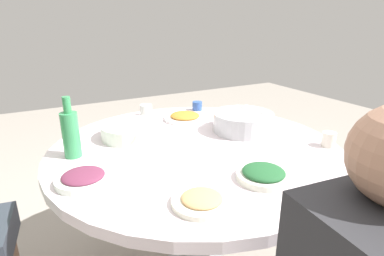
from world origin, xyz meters
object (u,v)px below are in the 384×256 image
at_px(rice_bowl, 243,122).
at_px(tea_cup_near, 146,111).
at_px(green_bottle, 71,133).
at_px(soup_bowl, 131,131).
at_px(dish_shrimp, 202,200).
at_px(dish_greens, 263,174).
at_px(tea_cup_far, 197,106).
at_px(dish_tofu_braise, 185,117).
at_px(tea_cup_side, 329,139).
at_px(round_dining_table, 196,169).
at_px(dish_eggplant, 83,178).

relative_size(rice_bowl, tea_cup_near, 4.30).
bearing_deg(green_bottle, soup_bowl, -160.17).
bearing_deg(dish_shrimp, tea_cup_near, -100.07).
height_order(dish_greens, tea_cup_far, tea_cup_far).
height_order(dish_greens, dish_tofu_braise, dish_greens).
relative_size(dish_greens, tea_cup_side, 2.87).
xyz_separation_m(rice_bowl, dish_tofu_braise, (0.18, -0.31, -0.04)).
xyz_separation_m(dish_tofu_braise, green_bottle, (0.65, 0.23, 0.09)).
height_order(round_dining_table, dish_greens, dish_greens).
xyz_separation_m(round_dining_table, soup_bowl, (0.23, -0.25, 0.15)).
distance_m(rice_bowl, dish_tofu_braise, 0.36).
bearing_deg(round_dining_table, rice_bowl, -169.03).
xyz_separation_m(round_dining_table, tea_cup_far, (-0.29, -0.52, 0.15)).
distance_m(rice_bowl, tea_cup_side, 0.42).
bearing_deg(round_dining_table, dish_tofu_braise, -109.65).
bearing_deg(dish_greens, dish_shrimp, 7.19).
bearing_deg(soup_bowl, dish_eggplant, 50.75).
xyz_separation_m(tea_cup_near, tea_cup_far, (-0.34, 0.03, -0.01)).
height_order(rice_bowl, tea_cup_side, rice_bowl).
xyz_separation_m(green_bottle, tea_cup_side, (-1.05, 0.44, -0.07)).
bearing_deg(green_bottle, tea_cup_far, -155.23).
xyz_separation_m(dish_eggplant, dish_shrimp, (-0.31, 0.32, -0.00)).
bearing_deg(dish_shrimp, soup_bowl, -88.97).
distance_m(tea_cup_near, tea_cup_side, 1.02).
height_order(dish_greens, dish_shrimp, dish_greens).
bearing_deg(tea_cup_near, round_dining_table, 94.45).
distance_m(rice_bowl, dish_greens, 0.52).
relative_size(dish_shrimp, tea_cup_near, 2.70).
distance_m(soup_bowl, tea_cup_far, 0.59).
bearing_deg(tea_cup_far, dish_greens, 75.93).
distance_m(soup_bowl, tea_cup_side, 0.94).
relative_size(dish_eggplant, dish_shrimp, 1.02).
bearing_deg(tea_cup_far, dish_tofu_braise, 41.54).
distance_m(rice_bowl, dish_eggplant, 0.85).
xyz_separation_m(green_bottle, tea_cup_far, (-0.81, -0.37, -0.08)).
height_order(soup_bowl, green_bottle, green_bottle).
xyz_separation_m(round_dining_table, rice_bowl, (-0.31, -0.06, 0.17)).
height_order(rice_bowl, dish_eggplant, rice_bowl).
relative_size(dish_greens, tea_cup_far, 3.21).
xyz_separation_m(dish_eggplant, green_bottle, (-0.00, -0.25, 0.09)).
relative_size(soup_bowl, tea_cup_far, 5.24).
height_order(round_dining_table, tea_cup_near, tea_cup_near).
bearing_deg(soup_bowl, dish_greens, 114.30).
relative_size(rice_bowl, soup_bowl, 0.97).
bearing_deg(round_dining_table, dish_shrimp, 63.62).
bearing_deg(rice_bowl, round_dining_table, 10.97).
bearing_deg(tea_cup_side, tea_cup_near, -55.36).
height_order(dish_eggplant, dish_shrimp, dish_eggplant).
bearing_deg(soup_bowl, dish_shrimp, 91.03).
bearing_deg(tea_cup_near, rice_bowl, 126.49).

